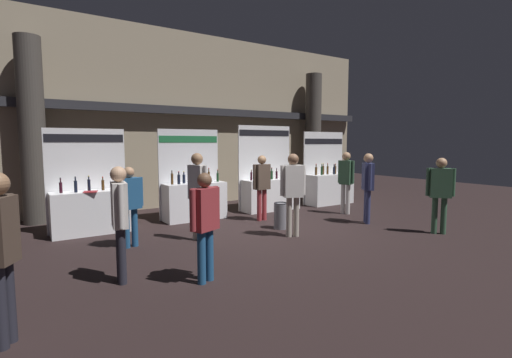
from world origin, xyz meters
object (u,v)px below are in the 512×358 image
at_px(exhibitor_booth_0, 90,207).
at_px(exhibitor_booth_2, 270,190).
at_px(visitor_1, 346,177).
at_px(visitor_6, 130,200).
at_px(exhibitor_booth_1, 194,197).
at_px(visitor_0, 0,245).
at_px(visitor_2, 205,218).
at_px(visitor_7, 120,214).
at_px(visitor_8, 262,182).
at_px(exhibitor_booth_3, 329,186).
at_px(visitor_4, 293,187).
at_px(visitor_3, 440,188).
at_px(visitor_5, 197,189).
at_px(trash_bin, 281,216).
at_px(visitor_9, 368,182).

bearing_deg(exhibitor_booth_0, exhibitor_booth_2, 1.86).
bearing_deg(visitor_1, visitor_6, -108.61).
xyz_separation_m(exhibitor_booth_1, visitor_0, (-4.16, -4.74, 0.44)).
distance_m(visitor_2, visitor_7, 1.24).
relative_size(exhibitor_booth_1, visitor_8, 1.40).
relative_size(visitor_0, visitor_6, 1.12).
relative_size(exhibitor_booth_0, visitor_7, 1.38).
relative_size(exhibitor_booth_3, visitor_4, 1.33).
xyz_separation_m(exhibitor_booth_3, visitor_3, (-0.87, -4.39, 0.43)).
height_order(visitor_6, visitor_7, visitor_7).
bearing_deg(visitor_2, visitor_4, -176.85).
distance_m(exhibitor_booth_0, exhibitor_booth_1, 2.60).
bearing_deg(exhibitor_booth_1, visitor_2, -111.84).
height_order(exhibitor_booth_2, visitor_5, exhibitor_booth_2).
relative_size(visitor_1, visitor_8, 1.04).
xyz_separation_m(exhibitor_booth_3, visitor_0, (-9.00, -4.62, 0.43)).
bearing_deg(exhibitor_booth_3, exhibitor_booth_1, 178.63).
height_order(exhibitor_booth_0, visitor_0, exhibitor_booth_0).
height_order(visitor_5, visitor_6, visitor_5).
bearing_deg(visitor_7, visitor_0, 136.89).
bearing_deg(visitor_3, trash_bin, -175.40).
distance_m(visitor_3, visitor_6, 6.68).
height_order(exhibitor_booth_1, visitor_2, exhibitor_booth_1).
bearing_deg(visitor_1, visitor_2, -85.07).
xyz_separation_m(visitor_1, visitor_3, (-0.00, -2.82, -0.02)).
distance_m(visitor_6, visitor_9, 5.73).
relative_size(visitor_3, visitor_5, 0.93).
height_order(exhibitor_booth_1, trash_bin, exhibitor_booth_1).
xyz_separation_m(visitor_4, visitor_7, (-3.79, -0.70, -0.08)).
distance_m(visitor_3, visitor_9, 1.70).
xyz_separation_m(exhibitor_booth_1, visitor_4, (1.04, -2.89, 0.49)).
distance_m(trash_bin, visitor_5, 2.25).
bearing_deg(visitor_8, visitor_1, 164.04).
bearing_deg(visitor_8, visitor_2, 41.82).
bearing_deg(visitor_3, exhibitor_booth_1, 177.45).
bearing_deg(exhibitor_booth_1, visitor_0, -131.30).
bearing_deg(exhibitor_booth_0, visitor_0, -108.78).
bearing_deg(visitor_2, exhibitor_booth_2, -157.96).
height_order(exhibitor_booth_2, visitor_7, exhibitor_booth_2).
bearing_deg(exhibitor_booth_3, visitor_9, -116.11).
bearing_deg(visitor_9, visitor_5, -63.53).
bearing_deg(exhibitor_booth_3, exhibitor_booth_2, 176.39).
xyz_separation_m(visitor_0, visitor_1, (8.13, 3.06, 0.02)).
height_order(exhibitor_booth_1, visitor_5, exhibitor_booth_1).
height_order(exhibitor_booth_1, exhibitor_booth_2, exhibitor_booth_2).
distance_m(exhibitor_booth_3, visitor_4, 4.73).
xyz_separation_m(trash_bin, visitor_1, (2.68, 0.46, 0.75)).
bearing_deg(exhibitor_booth_1, visitor_7, -127.43).
bearing_deg(trash_bin, exhibitor_booth_0, 152.73).
height_order(visitor_3, visitor_4, visitor_4).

